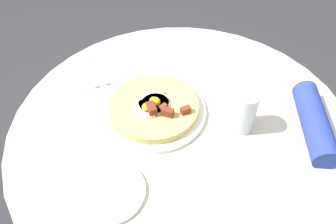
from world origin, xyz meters
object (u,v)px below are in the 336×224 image
object	(u,v)px
dining_table	(180,157)
pizza_plate	(154,111)
knife	(90,70)
fork	(100,67)
breakfast_pizza	(154,106)
water_glass	(243,111)
bread_plate	(110,191)

from	to	relation	value
dining_table	pizza_plate	world-z (taller)	pizza_plate
knife	fork	bearing A→B (deg)	-90.00
dining_table	pizza_plate	bearing A→B (deg)	81.71
pizza_plate	breakfast_pizza	size ratio (longest dim) A/B	1.17
water_glass	fork	bearing A→B (deg)	75.51
water_glass	breakfast_pizza	bearing A→B (deg)	93.64
dining_table	pizza_plate	size ratio (longest dim) A/B	3.21
bread_plate	fork	distance (m)	0.47
breakfast_pizza	fork	distance (m)	0.27
dining_table	bread_plate	xyz separation A→B (m)	(-0.26, 0.11, 0.18)
pizza_plate	dining_table	bearing A→B (deg)	-98.29
pizza_plate	bread_plate	world-z (taller)	pizza_plate
breakfast_pizza	bread_plate	world-z (taller)	breakfast_pizza
dining_table	knife	world-z (taller)	knife
breakfast_pizza	knife	size ratio (longest dim) A/B	1.43
bread_plate	fork	bearing A→B (deg)	27.27
breakfast_pizza	water_glass	size ratio (longest dim) A/B	2.03
bread_plate	water_glass	distance (m)	0.40
knife	breakfast_pizza	bearing A→B (deg)	-152.94
dining_table	breakfast_pizza	xyz separation A→B (m)	(0.01, 0.09, 0.20)
knife	dining_table	bearing A→B (deg)	-149.05
dining_table	breakfast_pizza	distance (m)	0.22
dining_table	fork	xyz separation A→B (m)	(0.15, 0.32, 0.18)
fork	knife	bearing A→B (deg)	90.00
dining_table	breakfast_pizza	bearing A→B (deg)	82.58
knife	water_glass	xyz separation A→B (m)	(-0.10, -0.51, 0.06)
pizza_plate	breakfast_pizza	world-z (taller)	breakfast_pizza
dining_table	fork	distance (m)	0.40
dining_table	water_glass	distance (m)	0.29
pizza_plate	bread_plate	size ratio (longest dim) A/B	1.80
dining_table	pizza_plate	xyz separation A→B (m)	(0.01, 0.09, 0.18)
breakfast_pizza	knife	distance (m)	0.29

